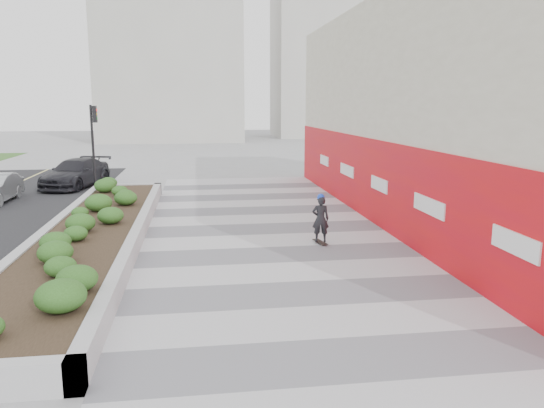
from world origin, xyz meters
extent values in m
plane|color=gray|center=(0.00, 0.00, 0.00)|extent=(160.00, 160.00, 0.00)
cube|color=#A8A8AD|center=(0.00, 3.00, 0.01)|extent=(8.00, 36.00, 0.01)
cube|color=beige|center=(7.00, 9.00, 4.00)|extent=(6.00, 24.00, 8.00)
cube|color=red|center=(4.02, 9.00, 1.50)|extent=(0.12, 24.00, 3.00)
cube|color=#9E9EA0|center=(-5.50, 15.85, 0.28)|extent=(3.00, 0.30, 0.55)
cube|color=#9E9EA0|center=(-6.85, 7.00, 0.28)|extent=(0.30, 18.00, 0.55)
cube|color=#9E9EA0|center=(-4.15, 7.00, 0.28)|extent=(0.30, 18.00, 0.55)
cube|color=#2D2116|center=(-5.50, 7.00, 0.25)|extent=(2.40, 17.40, 0.50)
cylinder|color=black|center=(-7.30, 17.50, 2.10)|extent=(0.12, 0.12, 4.20)
cube|color=black|center=(-7.12, 17.50, 3.75)|extent=(0.18, 0.28, 0.80)
cube|color=#ADAAA3|center=(-5.00, 55.00, 10.00)|extent=(16.00, 12.00, 20.00)
cube|color=#ADAAA3|center=(15.00, 60.00, 12.00)|extent=(14.00, 10.00, 24.00)
cylinder|color=#595654|center=(0.50, 3.00, 0.00)|extent=(0.44, 0.44, 0.01)
cube|color=black|center=(1.40, 5.99, 0.07)|extent=(0.35, 0.75, 0.02)
imported|color=black|center=(1.40, 5.99, 0.78)|extent=(0.56, 0.42, 1.42)
sphere|color=blue|center=(1.40, 5.99, 1.45)|extent=(0.23, 0.23, 0.23)
imported|color=black|center=(-8.50, 18.92, 0.72)|extent=(3.28, 5.30, 1.43)
camera|label=1|loc=(-2.28, -9.41, 4.22)|focal=35.00mm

